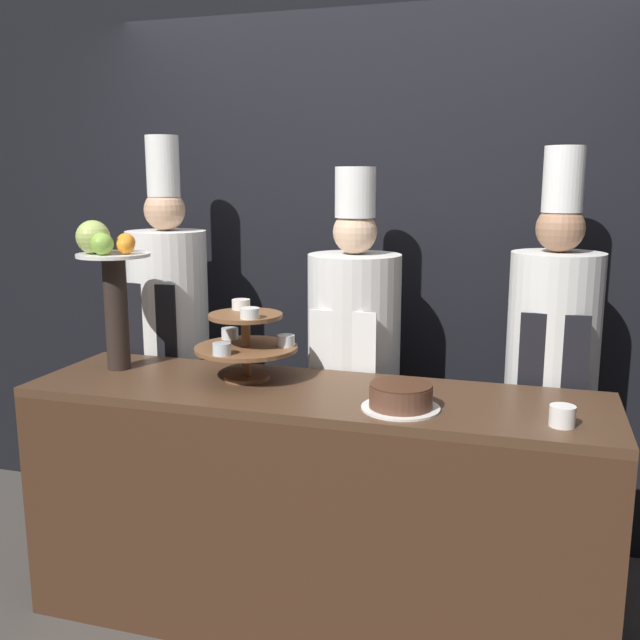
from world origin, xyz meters
TOP-DOWN VIEW (x-y plane):
  - wall_back at (0.00, 1.20)m, footprint 10.00×0.06m
  - buffet_counter at (0.00, 0.30)m, footprint 2.20×0.60m
  - tiered_stand at (-0.30, 0.37)m, footprint 0.41×0.41m
  - fruit_pedestal at (-0.88, 0.35)m, footprint 0.29×0.29m
  - cake_round at (0.36, 0.17)m, footprint 0.27×0.27m
  - cup_white at (0.89, 0.15)m, footprint 0.08×0.08m
  - chef_left at (-0.88, 0.82)m, footprint 0.37×0.37m
  - chef_center_left at (0.03, 0.82)m, footprint 0.41×0.41m
  - chef_center_right at (0.86, 0.82)m, footprint 0.37×0.37m

SIDE VIEW (x-z plane):
  - buffet_counter at x=0.00m, z-range 0.00..0.95m
  - chef_center_left at x=0.03m, z-range 0.08..1.86m
  - cup_white at x=0.89m, z-range 0.95..1.02m
  - cake_round at x=0.36m, z-range 0.95..1.04m
  - chef_center_right at x=0.86m, z-range 0.07..1.93m
  - chef_left at x=-0.88m, z-range 0.07..1.99m
  - tiered_stand at x=-0.30m, z-range 0.96..1.26m
  - fruit_pedestal at x=-0.88m, z-range 1.04..1.66m
  - wall_back at x=0.00m, z-range 0.00..2.80m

